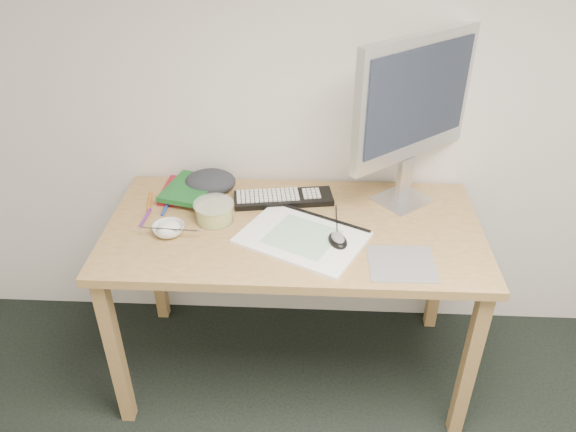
# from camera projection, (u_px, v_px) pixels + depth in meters

# --- Properties ---
(room_shell) EXTENTS (3.60, 3.60, 3.60)m
(room_shell) POSITION_uv_depth(u_px,v_px,m) (486.00, 392.00, 0.45)
(room_shell) COLOR silver
(room_shell) RESTS_ON ground
(desk) EXTENTS (1.40, 0.70, 0.75)m
(desk) POSITION_uv_depth(u_px,v_px,m) (294.00, 244.00, 2.14)
(desk) COLOR tan
(desk) RESTS_ON ground
(mousepad) EXTENTS (0.23, 0.21, 0.00)m
(mousepad) POSITION_uv_depth(u_px,v_px,m) (401.00, 264.00, 1.90)
(mousepad) COLOR slate
(mousepad) RESTS_ON desk
(sketchpad) EXTENTS (0.52, 0.46, 0.01)m
(sketchpad) POSITION_uv_depth(u_px,v_px,m) (302.00, 238.00, 2.02)
(sketchpad) COLOR silver
(sketchpad) RESTS_ON desk
(keyboard) EXTENTS (0.41, 0.18, 0.02)m
(keyboard) POSITION_uv_depth(u_px,v_px,m) (283.00, 198.00, 2.24)
(keyboard) COLOR black
(keyboard) RESTS_ON desk
(monitor) EXTENTS (0.46, 0.39, 0.66)m
(monitor) POSITION_uv_depth(u_px,v_px,m) (414.00, 103.00, 2.02)
(monitor) COLOR silver
(monitor) RESTS_ON desk
(mouse) EXTENTS (0.09, 0.12, 0.03)m
(mouse) POSITION_uv_depth(u_px,v_px,m) (338.00, 238.00, 1.98)
(mouse) COLOR black
(mouse) RESTS_ON sketchpad
(rice_bowl) EXTENTS (0.15, 0.15, 0.04)m
(rice_bowl) POSITION_uv_depth(u_px,v_px,m) (169.00, 230.00, 2.04)
(rice_bowl) COLOR white
(rice_bowl) RESTS_ON desk
(chopsticks) EXTENTS (0.22, 0.03, 0.02)m
(chopsticks) POSITION_uv_depth(u_px,v_px,m) (169.00, 229.00, 2.01)
(chopsticks) COLOR silver
(chopsticks) RESTS_ON rice_bowl
(fruit_tub) EXTENTS (0.17, 0.17, 0.07)m
(fruit_tub) POSITION_uv_depth(u_px,v_px,m) (214.00, 212.00, 2.11)
(fruit_tub) COLOR gold
(fruit_tub) RESTS_ON desk
(book_red) EXTENTS (0.17, 0.22, 0.02)m
(book_red) POSITION_uv_depth(u_px,v_px,m) (183.00, 191.00, 2.29)
(book_red) COLOR maroon
(book_red) RESTS_ON desk
(book_green) EXTENTS (0.23, 0.27, 0.02)m
(book_green) POSITION_uv_depth(u_px,v_px,m) (190.00, 188.00, 2.26)
(book_green) COLOR #165A22
(book_green) RESTS_ON book_red
(cloth_lump) EXTENTS (0.20, 0.18, 0.07)m
(cloth_lump) POSITION_uv_depth(u_px,v_px,m) (210.00, 182.00, 2.30)
(cloth_lump) COLOR #24262B
(cloth_lump) RESTS_ON desk
(pencil_pink) EXTENTS (0.19, 0.07, 0.01)m
(pencil_pink) POSITION_uv_depth(u_px,v_px,m) (295.00, 222.00, 2.11)
(pencil_pink) COLOR #CE677F
(pencil_pink) RESTS_ON desk
(pencil_tan) EXTENTS (0.14, 0.12, 0.01)m
(pencil_tan) POSITION_uv_depth(u_px,v_px,m) (299.00, 219.00, 2.13)
(pencil_tan) COLOR tan
(pencil_tan) RESTS_ON desk
(pencil_black) EXTENTS (0.18, 0.02, 0.01)m
(pencil_black) POSITION_uv_depth(u_px,v_px,m) (327.00, 223.00, 2.10)
(pencil_black) COLOR black
(pencil_black) RESTS_ON desk
(marker_blue) EXTENTS (0.02, 0.14, 0.01)m
(marker_blue) POSITION_uv_depth(u_px,v_px,m) (167.00, 206.00, 2.20)
(marker_blue) COLOR #203AAD
(marker_blue) RESTS_ON desk
(marker_orange) EXTENTS (0.03, 0.13, 0.01)m
(marker_orange) POSITION_uv_depth(u_px,v_px,m) (150.00, 201.00, 2.23)
(marker_orange) COLOR #C56417
(marker_orange) RESTS_ON desk
(marker_purple) EXTENTS (0.02, 0.13, 0.01)m
(marker_purple) POSITION_uv_depth(u_px,v_px,m) (145.00, 218.00, 2.13)
(marker_purple) COLOR #61227E
(marker_purple) RESTS_ON desk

